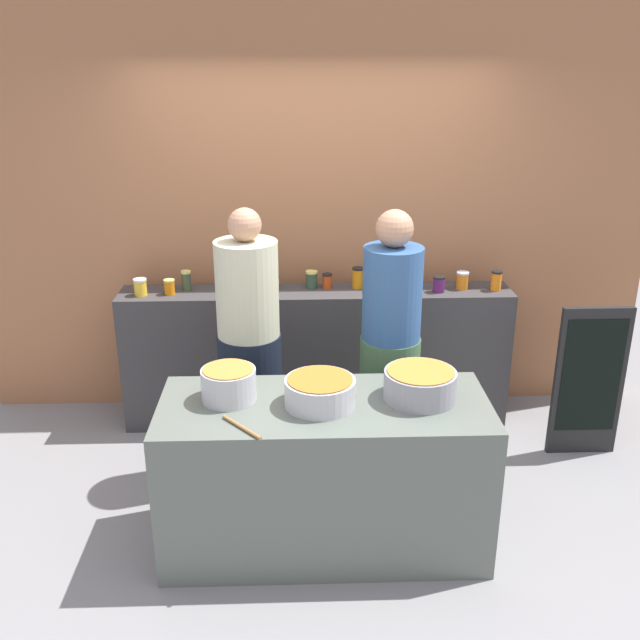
{
  "coord_description": "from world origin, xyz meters",
  "views": [
    {
      "loc": [
        -0.14,
        -3.54,
        2.52
      ],
      "look_at": [
        0.0,
        0.35,
        1.05
      ],
      "focal_mm": 39.97,
      "sensor_mm": 36.0,
      "label": 1
    }
  ],
  "objects_px": {
    "preserve_jar_8": "(358,278)",
    "cooking_pot_right": "(420,385)",
    "cook_in_cap": "(390,361)",
    "cooking_pot_left": "(229,384)",
    "preserve_jar_12": "(496,281)",
    "wooden_spoon": "(242,427)",
    "preserve_jar_9": "(397,285)",
    "preserve_jar_11": "(462,280)",
    "preserve_jar_3": "(236,280)",
    "preserve_jar_6": "(312,279)",
    "preserve_jar_0": "(140,287)",
    "preserve_jar_4": "(254,280)",
    "cooking_pot_center": "(320,392)",
    "preserve_jar_7": "(327,281)",
    "preserve_jar_5": "(273,282)",
    "preserve_jar_1": "(169,287)",
    "preserve_jar_10": "(439,284)",
    "chalkboard_sign": "(589,381)",
    "cook_with_tongs": "(250,360)",
    "preserve_jar_2": "(186,280)"
  },
  "relations": [
    {
      "from": "cooking_pot_left",
      "to": "wooden_spoon",
      "type": "relative_size",
      "value": 0.97
    },
    {
      "from": "preserve_jar_10",
      "to": "wooden_spoon",
      "type": "xyz_separation_m",
      "value": [
        -1.24,
        -1.6,
        -0.19
      ]
    },
    {
      "from": "preserve_jar_8",
      "to": "cooking_pot_left",
      "type": "xyz_separation_m",
      "value": [
        -0.78,
        -1.39,
        -0.13
      ]
    },
    {
      "from": "preserve_jar_11",
      "to": "cook_in_cap",
      "type": "height_order",
      "value": "cook_in_cap"
    },
    {
      "from": "preserve_jar_1",
      "to": "preserve_jar_12",
      "type": "bearing_deg",
      "value": 0.13
    },
    {
      "from": "preserve_jar_12",
      "to": "wooden_spoon",
      "type": "distance_m",
      "value": 2.31
    },
    {
      "from": "preserve_jar_0",
      "to": "cooking_pot_left",
      "type": "bearing_deg",
      "value": -61.58
    },
    {
      "from": "preserve_jar_10",
      "to": "preserve_jar_11",
      "type": "relative_size",
      "value": 0.9
    },
    {
      "from": "preserve_jar_9",
      "to": "cooking_pot_left",
      "type": "height_order",
      "value": "preserve_jar_9"
    },
    {
      "from": "preserve_jar_3",
      "to": "preserve_jar_9",
      "type": "bearing_deg",
      "value": -4.73
    },
    {
      "from": "cooking_pot_center",
      "to": "wooden_spoon",
      "type": "distance_m",
      "value": 0.45
    },
    {
      "from": "preserve_jar_1",
      "to": "cook_in_cap",
      "type": "xyz_separation_m",
      "value": [
        1.42,
        -0.68,
        -0.26
      ]
    },
    {
      "from": "preserve_jar_8",
      "to": "chalkboard_sign",
      "type": "height_order",
      "value": "preserve_jar_8"
    },
    {
      "from": "preserve_jar_1",
      "to": "preserve_jar_7",
      "type": "xyz_separation_m",
      "value": [
        1.07,
        0.09,
        0.0
      ]
    },
    {
      "from": "preserve_jar_3",
      "to": "preserve_jar_8",
      "type": "bearing_deg",
      "value": 0.21
    },
    {
      "from": "preserve_jar_12",
      "to": "cooking_pot_left",
      "type": "bearing_deg",
      "value": -142.86
    },
    {
      "from": "cooking_pot_right",
      "to": "wooden_spoon",
      "type": "height_order",
      "value": "cooking_pot_right"
    },
    {
      "from": "preserve_jar_5",
      "to": "preserve_jar_11",
      "type": "bearing_deg",
      "value": -1.73
    },
    {
      "from": "preserve_jar_5",
      "to": "cook_with_tongs",
      "type": "height_order",
      "value": "cook_with_tongs"
    },
    {
      "from": "preserve_jar_4",
      "to": "cook_in_cap",
      "type": "distance_m",
      "value": 1.16
    },
    {
      "from": "preserve_jar_5",
      "to": "cooking_pot_center",
      "type": "bearing_deg",
      "value": -79.36
    },
    {
      "from": "cooking_pot_right",
      "to": "chalkboard_sign",
      "type": "xyz_separation_m",
      "value": [
        1.26,
        0.83,
        -0.4
      ]
    },
    {
      "from": "preserve_jar_6",
      "to": "preserve_jar_8",
      "type": "bearing_deg",
      "value": -1.97
    },
    {
      "from": "preserve_jar_0",
      "to": "preserve_jar_4",
      "type": "xyz_separation_m",
      "value": [
        0.76,
        0.07,
        0.02
      ]
    },
    {
      "from": "preserve_jar_6",
      "to": "preserve_jar_11",
      "type": "relative_size",
      "value": 1.0
    },
    {
      "from": "cooking_pot_right",
      "to": "preserve_jar_2",
      "type": "bearing_deg",
      "value": 134.35
    },
    {
      "from": "preserve_jar_0",
      "to": "cook_with_tongs",
      "type": "bearing_deg",
      "value": -39.62
    },
    {
      "from": "cook_in_cap",
      "to": "cooking_pot_left",
      "type": "bearing_deg",
      "value": -145.77
    },
    {
      "from": "wooden_spoon",
      "to": "cook_in_cap",
      "type": "height_order",
      "value": "cook_in_cap"
    },
    {
      "from": "preserve_jar_8",
      "to": "cooking_pot_right",
      "type": "relative_size",
      "value": 0.39
    },
    {
      "from": "preserve_jar_2",
      "to": "cooking_pot_left",
      "type": "bearing_deg",
      "value": -73.87
    },
    {
      "from": "cook_in_cap",
      "to": "cooking_pot_center",
      "type": "bearing_deg",
      "value": -122.63
    },
    {
      "from": "cooking_pot_center",
      "to": "chalkboard_sign",
      "type": "xyz_separation_m",
      "value": [
        1.78,
        0.88,
        -0.39
      ]
    },
    {
      "from": "preserve_jar_10",
      "to": "preserve_jar_12",
      "type": "height_order",
      "value": "preserve_jar_12"
    },
    {
      "from": "preserve_jar_6",
      "to": "preserve_jar_12",
      "type": "height_order",
      "value": "preserve_jar_12"
    },
    {
      "from": "preserve_jar_0",
      "to": "preserve_jar_9",
      "type": "xyz_separation_m",
      "value": [
        1.74,
        0.01,
        -0.01
      ]
    },
    {
      "from": "preserve_jar_12",
      "to": "cooking_pot_left",
      "type": "height_order",
      "value": "preserve_jar_12"
    },
    {
      "from": "preserve_jar_11",
      "to": "preserve_jar_12",
      "type": "height_order",
      "value": "preserve_jar_12"
    },
    {
      "from": "preserve_jar_7",
      "to": "preserve_jar_11",
      "type": "height_order",
      "value": "preserve_jar_11"
    },
    {
      "from": "cook_with_tongs",
      "to": "preserve_jar_3",
      "type": "bearing_deg",
      "value": 99.74
    },
    {
      "from": "cooking_pot_right",
      "to": "preserve_jar_5",
      "type": "bearing_deg",
      "value": 119.23
    },
    {
      "from": "preserve_jar_3",
      "to": "preserve_jar_6",
      "type": "xyz_separation_m",
      "value": [
        0.52,
        0.01,
        -0.01
      ]
    },
    {
      "from": "wooden_spoon",
      "to": "preserve_jar_12",
      "type": "bearing_deg",
      "value": 44.61
    },
    {
      "from": "preserve_jar_10",
      "to": "preserve_jar_7",
      "type": "bearing_deg",
      "value": 171.89
    },
    {
      "from": "cooking_pot_right",
      "to": "cook_with_tongs",
      "type": "height_order",
      "value": "cook_with_tongs"
    },
    {
      "from": "cooking_pot_right",
      "to": "preserve_jar_7",
      "type": "bearing_deg",
      "value": 106.2
    },
    {
      "from": "preserve_jar_7",
      "to": "cooking_pot_center",
      "type": "height_order",
      "value": "preserve_jar_7"
    },
    {
      "from": "preserve_jar_11",
      "to": "preserve_jar_12",
      "type": "relative_size",
      "value": 0.89
    },
    {
      "from": "preserve_jar_1",
      "to": "cook_with_tongs",
      "type": "distance_m",
      "value": 0.9
    },
    {
      "from": "preserve_jar_6",
      "to": "cooking_pot_right",
      "type": "bearing_deg",
      "value": -69.98
    }
  ]
}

